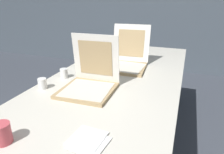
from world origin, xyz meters
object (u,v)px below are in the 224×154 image
(cup_white_near_left, at_px, (42,84))
(napkin_pile, at_px, (88,140))
(pizza_box_middle, at_px, (127,62))
(pizza_box_front, at_px, (89,83))
(table, at_px, (117,82))
(cup_white_near_center, at_px, (64,73))
(cup_white_far, at_px, (107,56))
(cup_printed_front, at_px, (2,133))
(cup_white_mid, at_px, (83,64))

(cup_white_near_left, distance_m, napkin_pile, 0.66)
(pizza_box_middle, bearing_deg, pizza_box_front, -104.05)
(cup_white_near_left, bearing_deg, table, 44.16)
(cup_white_near_left, height_order, cup_white_near_center, same)
(table, height_order, cup_white_near_left, cup_white_near_left)
(cup_white_far, distance_m, cup_printed_front, 1.31)
(cup_white_near_left, relative_size, cup_printed_front, 0.80)
(cup_white_near_center, xyz_separation_m, cup_white_far, (0.13, 0.56, 0.00))
(cup_white_mid, distance_m, napkin_pile, 0.99)
(cup_white_near_left, bearing_deg, cup_printed_front, -69.63)
(table, xyz_separation_m, napkin_pile, (0.13, -0.78, 0.05))
(cup_white_near_left, xyz_separation_m, cup_white_mid, (0.05, 0.48, 0.00))
(pizza_box_front, height_order, cup_white_far, pizza_box_front)
(cup_white_near_center, relative_size, cup_white_far, 1.00)
(table, distance_m, cup_white_near_left, 0.56)
(cup_white_mid, bearing_deg, cup_printed_front, -82.08)
(cup_white_near_center, bearing_deg, cup_white_near_left, -97.10)
(pizza_box_middle, distance_m, cup_printed_front, 1.17)
(cup_white_near_left, bearing_deg, cup_white_near_center, 82.90)
(table, bearing_deg, pizza_box_middle, 88.53)
(cup_white_mid, height_order, napkin_pile, cup_white_mid)
(table, xyz_separation_m, pizza_box_front, (-0.09, -0.30, 0.10))
(pizza_box_front, distance_m, cup_white_mid, 0.46)
(pizza_box_front, bearing_deg, cup_white_near_left, -164.73)
(table, height_order, pizza_box_front, pizza_box_front)
(pizza_box_middle, relative_size, cup_white_mid, 5.89)
(pizza_box_front, distance_m, napkin_pile, 0.53)
(cup_white_far, xyz_separation_m, cup_printed_front, (0.03, -1.31, 0.01))
(cup_white_far, bearing_deg, table, -58.77)
(table, relative_size, cup_white_mid, 30.62)
(pizza_box_front, xyz_separation_m, cup_printed_front, (-0.11, -0.61, -0.01))
(pizza_box_front, bearing_deg, napkin_pile, -66.42)
(cup_printed_front, bearing_deg, table, 77.22)
(cup_white_mid, bearing_deg, pizza_box_middle, 23.58)
(pizza_box_middle, distance_m, napkin_pile, 1.03)
(cup_printed_front, bearing_deg, cup_white_near_left, 110.37)
(cup_printed_front, bearing_deg, cup_white_near_center, 102.55)
(cup_white_near_left, xyz_separation_m, cup_white_far, (0.16, 0.78, 0.00))
(cup_white_mid, bearing_deg, napkin_pile, -61.21)
(cup_white_mid, height_order, cup_white_far, same)
(cup_white_near_center, bearing_deg, cup_white_far, 76.70)
(cup_white_near_left, xyz_separation_m, napkin_pile, (0.53, -0.39, -0.03))
(table, relative_size, pizza_box_middle, 5.20)
(cup_white_far, bearing_deg, pizza_box_front, -78.00)
(pizza_box_front, xyz_separation_m, napkin_pile, (0.22, -0.48, -0.05))
(pizza_box_middle, height_order, napkin_pile, pizza_box_middle)
(cup_white_far, bearing_deg, pizza_box_middle, -32.13)
(pizza_box_front, relative_size, pizza_box_middle, 0.83)
(cup_white_near_center, bearing_deg, table, 23.95)
(cup_white_mid, xyz_separation_m, cup_white_far, (0.11, 0.31, 0.00))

